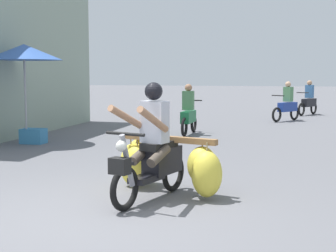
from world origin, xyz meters
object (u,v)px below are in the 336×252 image
motorbike_distant_ahead_left (189,114)px  motorbike_main_loaded (160,159)px  motorbike_distant_far_ahead (309,101)px  motorbike_distant_ahead_right (287,105)px  produce_crate (33,136)px  market_umbrella_near_shop (24,52)px

motorbike_distant_ahead_left → motorbike_main_loaded: bearing=-82.3°
motorbike_main_loaded → motorbike_distant_far_ahead: size_ratio=1.33×
motorbike_distant_ahead_right → produce_crate: motorbike_distant_ahead_right is taller
market_umbrella_near_shop → produce_crate: size_ratio=4.25×
motorbike_main_loaded → motorbike_distant_ahead_left: motorbike_main_loaded is taller
produce_crate → motorbike_distant_ahead_left: bearing=37.6°
motorbike_distant_ahead_left → produce_crate: size_ratio=2.90×
motorbike_main_loaded → motorbike_distant_ahead_left: size_ratio=1.20×
motorbike_distant_ahead_right → market_umbrella_near_shop: 9.67m
motorbike_main_loaded → market_umbrella_near_shop: (-4.37, 4.15, 1.69)m
motorbike_main_loaded → market_umbrella_near_shop: size_ratio=0.82×
motorbike_distant_far_ahead → market_umbrella_near_shop: (-6.95, -10.20, 1.62)m
motorbike_distant_ahead_right → market_umbrella_near_shop: bearing=-129.8°
motorbike_distant_ahead_left → motorbike_distant_ahead_right: (2.64, 4.69, 0.00)m
motorbike_distant_ahead_right → motorbike_distant_far_ahead: 2.99m
motorbike_distant_ahead_right → motorbike_main_loaded: bearing=-98.6°
motorbike_distant_ahead_right → market_umbrella_near_shop: size_ratio=0.59×
motorbike_distant_far_ahead → market_umbrella_near_shop: size_ratio=0.62×
motorbike_distant_ahead_left → produce_crate: motorbike_distant_ahead_left is taller
motorbike_distant_far_ahead → market_umbrella_near_shop: 12.44m
motorbike_main_loaded → motorbike_distant_ahead_left: 6.85m
motorbike_distant_far_ahead → produce_crate: size_ratio=2.63×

